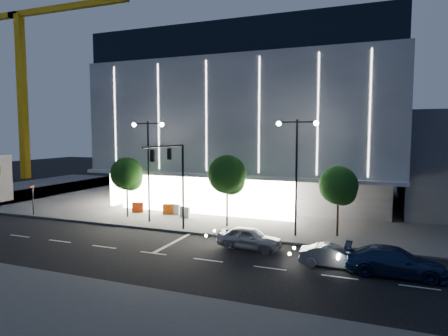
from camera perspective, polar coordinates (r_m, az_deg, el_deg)
ground at (r=29.82m, az=-11.88°, el=-10.62°), size 160.00×160.00×0.00m
sidewalk_museum at (r=49.77m, az=8.62°, el=-4.15°), size 70.00×40.00×0.15m
sidewalk_near at (r=18.01m, az=-20.22°, el=-21.42°), size 70.00×10.00×0.15m
museum at (r=48.00m, az=5.94°, el=6.57°), size 30.00×25.80×18.00m
traffic_mast at (r=31.20m, az=-7.14°, el=-0.45°), size 0.33×5.89×7.07m
street_lamp_west at (r=35.45m, az=-10.76°, el=1.67°), size 3.16×0.36×9.00m
street_lamp_east at (r=30.55m, az=10.32°, el=1.14°), size 3.16×0.36×9.00m
ped_signal_far at (r=42.44m, az=-25.65°, el=-3.72°), size 0.22×0.24×3.00m
tower_crane at (r=77.98m, az=-26.50°, el=13.78°), size 32.00×2.00×28.50m
tree_left at (r=38.10m, az=-13.68°, el=-1.05°), size 3.02×3.02×5.72m
tree_mid at (r=33.34m, az=0.50°, el=-1.25°), size 3.25×3.25×6.15m
tree_right at (r=31.33m, az=16.07°, el=-2.69°), size 2.91×2.91×5.51m
car_lead at (r=27.95m, az=3.63°, el=-9.96°), size 4.61×2.13×1.53m
car_second at (r=25.27m, az=15.31°, el=-12.05°), size 3.96×1.44×1.30m
car_third at (r=24.94m, az=23.23°, el=-12.18°), size 5.45×2.24×1.58m
barrier_a at (r=40.46m, az=-12.22°, el=-5.52°), size 1.12×0.59×1.00m
barrier_b at (r=37.40m, az=-5.60°, el=-6.29°), size 1.13×0.53×1.00m
barrier_c at (r=39.04m, az=-7.93°, el=-5.83°), size 1.12×0.63×1.00m
barrier_d at (r=38.85m, az=-6.94°, el=-5.88°), size 1.13×0.49×1.00m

